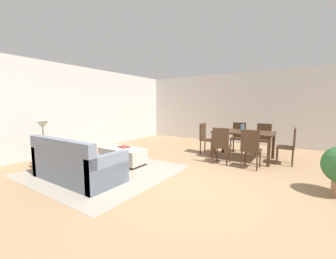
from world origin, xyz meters
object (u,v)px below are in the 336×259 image
at_px(side_table, 44,149).
at_px(dining_chair_head_west, 206,137).
at_px(vase_centerpiece, 242,128).
at_px(couch, 76,165).
at_px(dining_table, 244,135).
at_px(dining_chair_far_right, 264,137).
at_px(dining_chair_head_east, 289,144).
at_px(dining_chair_near_right, 251,147).
at_px(table_lamp, 43,126).
at_px(dining_chair_far_left, 238,135).
at_px(dining_chair_near_left, 221,144).
at_px(book_on_ottoman, 124,147).
at_px(ottoman_table, 123,155).

relative_size(side_table, dining_chair_head_west, 0.65).
bearing_deg(vase_centerpiece, dining_chair_head_west, -177.88).
relative_size(couch, side_table, 3.19).
relative_size(dining_chair_head_west, vase_centerpiece, 4.95).
height_order(couch, dining_table, couch).
bearing_deg(dining_chair_far_right, dining_chair_head_east, -50.03).
bearing_deg(dining_chair_head_west, side_table, -125.69).
bearing_deg(side_table, vase_centerpiece, 44.67).
bearing_deg(dining_chair_near_right, table_lamp, -146.87).
distance_m(dining_chair_far_left, dining_chair_far_right, 0.73).
xyz_separation_m(side_table, dining_table, (3.61, 3.47, 0.20)).
bearing_deg(dining_chair_near_left, dining_chair_head_east, 30.65).
height_order(couch, dining_chair_near_left, dining_chair_near_left).
bearing_deg(dining_chair_far_left, book_on_ottoman, -124.65).
xyz_separation_m(dining_chair_head_east, dining_chair_head_west, (-2.21, -0.01, 0.00)).
bearing_deg(dining_chair_head_west, dining_chair_far_right, 29.93).
distance_m(side_table, dining_chair_far_right, 5.90).
distance_m(dining_chair_near_left, dining_chair_far_left, 1.69).
height_order(side_table, vase_centerpiece, vase_centerpiece).
distance_m(dining_chair_near_right, dining_chair_far_left, 1.88).
bearing_deg(dining_chair_head_west, ottoman_table, -119.87).
height_order(ottoman_table, vase_centerpiece, vase_centerpiece).
xyz_separation_m(table_lamp, book_on_ottoman, (1.20, 1.35, -0.58)).
bearing_deg(dining_chair_far_left, table_lamp, -126.97).
distance_m(couch, dining_table, 4.22).
xyz_separation_m(couch, ottoman_table, (-0.02, 1.28, -0.06)).
height_order(vase_centerpiece, book_on_ottoman, vase_centerpiece).
bearing_deg(book_on_ottoman, vase_centerpiece, 42.61).
bearing_deg(vase_centerpiece, dining_table, -42.55).
height_order(dining_table, dining_chair_near_left, dining_chair_near_left).
bearing_deg(vase_centerpiece, table_lamp, -135.33).
bearing_deg(ottoman_table, dining_chair_near_left, 33.83).
bearing_deg(ottoman_table, book_on_ottoman, 111.78).
distance_m(dining_chair_near_right, book_on_ottoman, 3.06).
xyz_separation_m(dining_chair_head_east, vase_centerpiece, (-1.15, 0.03, 0.33)).
distance_m(dining_table, dining_chair_head_east, 1.10).
bearing_deg(dining_chair_far_right, side_table, -132.62).
height_order(side_table, dining_chair_far_left, dining_chair_far_left).
bearing_deg(dining_table, dining_chair_far_right, 66.44).
distance_m(couch, book_on_ottoman, 1.36).
distance_m(side_table, dining_chair_far_left, 5.42).
relative_size(dining_chair_near_left, dining_chair_head_east, 1.00).
xyz_separation_m(dining_chair_near_right, dining_chair_head_east, (0.73, 0.89, 0.00)).
height_order(dining_table, vase_centerpiece, vase_centerpiece).
xyz_separation_m(vase_centerpiece, book_on_ottoman, (-2.36, -2.17, -0.43)).
relative_size(dining_chair_near_right, dining_chair_far_left, 1.00).
height_order(side_table, book_on_ottoman, side_table).
relative_size(couch, dining_chair_near_left, 2.07).
relative_size(ottoman_table, dining_chair_far_left, 1.28).
relative_size(side_table, dining_chair_far_left, 0.65).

